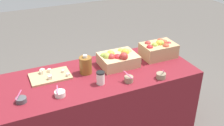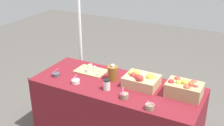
# 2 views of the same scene
# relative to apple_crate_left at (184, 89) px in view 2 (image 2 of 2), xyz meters

# --- Properties ---
(table) EXTENTS (1.90, 0.76, 0.74)m
(table) POSITION_rel_apple_crate_left_xyz_m (-0.73, -0.09, -0.46)
(table) COLOR maroon
(table) RESTS_ON ground_plane
(apple_crate_left) EXTENTS (0.36, 0.24, 0.19)m
(apple_crate_left) POSITION_rel_apple_crate_left_xyz_m (0.00, 0.00, 0.00)
(apple_crate_left) COLOR tan
(apple_crate_left) RESTS_ON table
(apple_crate_middle) EXTENTS (0.37, 0.29, 0.18)m
(apple_crate_middle) POSITION_rel_apple_crate_left_xyz_m (-0.48, 0.00, -0.01)
(apple_crate_middle) COLOR tan
(apple_crate_middle) RESTS_ON table
(cutting_board_front) EXTENTS (0.37, 0.24, 0.06)m
(cutting_board_front) POSITION_rel_apple_crate_left_xyz_m (-1.15, 0.05, -0.08)
(cutting_board_front) COLOR tan
(cutting_board_front) RESTS_ON table
(sample_bowl_near) EXTENTS (0.09, 0.09, 0.09)m
(sample_bowl_near) POSITION_rel_apple_crate_left_xyz_m (-1.15, -0.29, -0.07)
(sample_bowl_near) COLOR silver
(sample_bowl_near) RESTS_ON table
(sample_bowl_mid) EXTENTS (0.09, 0.09, 0.11)m
(sample_bowl_mid) POSITION_rel_apple_crate_left_xyz_m (-0.22, -0.39, -0.06)
(sample_bowl_mid) COLOR gray
(sample_bowl_mid) RESTS_ON table
(sample_bowl_far) EXTENTS (0.09, 0.09, 0.09)m
(sample_bowl_far) POSITION_rel_apple_crate_left_xyz_m (-1.45, -0.24, -0.07)
(sample_bowl_far) COLOR #4C4C51
(sample_bowl_far) RESTS_ON table
(sample_bowl_extra) EXTENTS (0.08, 0.10, 0.11)m
(sample_bowl_extra) POSITION_rel_apple_crate_left_xyz_m (-0.52, -0.32, -0.06)
(sample_bowl_extra) COLOR gray
(sample_bowl_extra) RESTS_ON table
(cider_jug) EXTENTS (0.12, 0.12, 0.19)m
(cider_jug) POSITION_rel_apple_crate_left_xyz_m (-0.82, -0.01, -0.00)
(cider_jug) COLOR brown
(cider_jug) RESTS_ON table
(coffee_cup) EXTENTS (0.07, 0.07, 0.12)m
(coffee_cup) POSITION_rel_apple_crate_left_xyz_m (-0.77, -0.25, -0.03)
(coffee_cup) COLOR silver
(coffee_cup) RESTS_ON table
(tent_pole) EXTENTS (0.04, 0.04, 2.25)m
(tent_pole) POSITION_rel_apple_crate_left_xyz_m (-1.65, 0.58, 0.30)
(tent_pole) COLOR white
(tent_pole) RESTS_ON ground_plane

